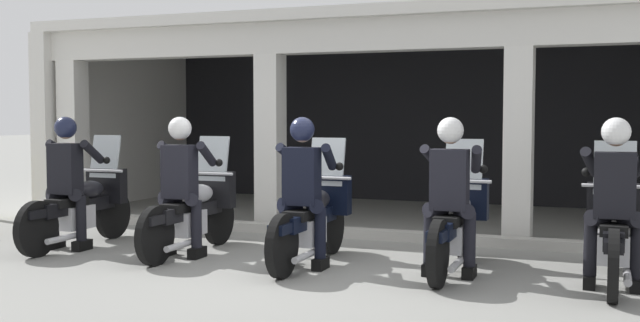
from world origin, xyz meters
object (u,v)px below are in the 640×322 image
(police_officer_far_right, at_px, (615,188))
(motorcycle_far_right, at_px, (614,231))
(motorcycle_center, at_px, (313,217))
(police_officer_center, at_px, (303,179))
(motorcycle_far_left, at_px, (84,205))
(motorcycle_right, at_px, (455,223))
(motorcycle_left, at_px, (195,210))
(police_officer_right, at_px, (450,183))
(police_officer_left, at_px, (181,174))
(police_officer_far_left, at_px, (67,171))

(police_officer_far_right, bearing_deg, motorcycle_far_right, 77.06)
(motorcycle_center, height_order, police_officer_center, police_officer_center)
(motorcycle_far_left, height_order, police_officer_far_right, police_officer_far_right)
(police_officer_center, relative_size, motorcycle_right, 0.78)
(motorcycle_left, distance_m, police_officer_right, 3.07)
(motorcycle_left, xyz_separation_m, motorcycle_center, (1.52, -0.08, 0.00))
(motorcycle_center, bearing_deg, police_officer_left, 171.02)
(motorcycle_far_left, bearing_deg, police_officer_center, -16.38)
(motorcycle_far_left, xyz_separation_m, police_officer_far_left, (-0.00, -0.28, 0.44))
(police_officer_far_left, bearing_deg, police_officer_left, -8.05)
(police_officer_center, bearing_deg, motorcycle_far_left, 158.02)
(police_officer_far_left, bearing_deg, motorcycle_center, -5.71)
(motorcycle_far_left, bearing_deg, motorcycle_center, -11.04)
(motorcycle_far_right, bearing_deg, police_officer_center, 175.04)
(police_officer_far_left, relative_size, motorcycle_right, 0.78)
(motorcycle_far_left, bearing_deg, police_officer_far_left, -101.20)
(police_officer_right, height_order, motorcycle_far_right, police_officer_right)
(police_officer_center, height_order, motorcycle_right, police_officer_center)
(motorcycle_far_left, xyz_separation_m, motorcycle_center, (3.03, -0.01, 0.00))
(motorcycle_left, relative_size, motorcycle_center, 1.00)
(motorcycle_far_left, relative_size, police_officer_left, 1.29)
(motorcycle_far_left, distance_m, motorcycle_center, 3.03)
(motorcycle_far_left, height_order, police_officer_far_left, police_officer_far_left)
(motorcycle_right, height_order, motorcycle_far_right, same)
(motorcycle_right, bearing_deg, motorcycle_center, 175.31)
(police_officer_far_left, bearing_deg, police_officer_center, -11.04)
(police_officer_left, xyz_separation_m, motorcycle_right, (3.04, 0.35, -0.44))
(police_officer_right, distance_m, motorcycle_far_right, 1.60)
(motorcycle_left, bearing_deg, police_officer_left, -107.60)
(police_officer_far_left, distance_m, police_officer_right, 4.55)
(motorcycle_far_left, relative_size, police_officer_center, 1.29)
(police_officer_left, distance_m, police_officer_center, 1.52)
(police_officer_far_left, distance_m, motorcycle_far_right, 6.10)
(motorcycle_right, bearing_deg, police_officer_right, -100.44)
(police_officer_right, bearing_deg, motorcycle_far_right, -0.26)
(police_officer_far_left, bearing_deg, motorcycle_far_left, 78.80)
(police_officer_far_left, bearing_deg, motorcycle_right, -5.62)
(police_officer_far_left, xyz_separation_m, police_officer_right, (4.55, 0.14, 0.00))
(motorcycle_far_right, relative_size, police_officer_far_right, 1.29)
(motorcycle_far_right, xyz_separation_m, police_officer_far_right, (-0.00, -0.28, 0.44))
(motorcycle_center, bearing_deg, motorcycle_far_right, -14.13)
(motorcycle_center, relative_size, police_officer_center, 1.29)
(police_officer_right, bearing_deg, motorcycle_right, 79.56)
(motorcycle_left, height_order, motorcycle_far_right, same)
(police_officer_left, height_order, police_officer_right, same)
(police_officer_far_right, bearing_deg, police_officer_far_left, 168.48)
(motorcycle_far_left, xyz_separation_m, police_officer_center, (3.03, -0.29, 0.44))
(police_officer_far_left, xyz_separation_m, police_officer_left, (1.52, 0.08, 0.00))
(motorcycle_far_left, xyz_separation_m, motorcycle_right, (4.55, 0.14, 0.00))
(motorcycle_far_left, xyz_separation_m, police_officer_far_right, (6.07, -0.16, 0.44))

